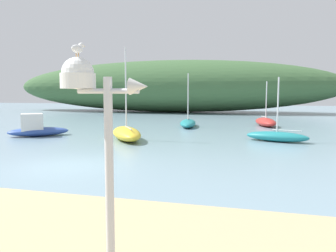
{
  "coord_description": "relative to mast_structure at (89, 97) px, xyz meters",
  "views": [
    {
      "loc": [
        6.42,
        -10.48,
        2.68
      ],
      "look_at": [
        2.86,
        3.07,
        1.24
      ],
      "focal_mm": 35.26,
      "sensor_mm": 36.0,
      "label": 1
    }
  ],
  "objects": [
    {
      "name": "sailboat_off_point",
      "position": [
        -2.76,
        20.9,
        -2.32
      ],
      "size": [
        1.85,
        4.31,
        4.12
      ],
      "color": "teal",
      "rests_on": "ground"
    },
    {
      "name": "sailboat_mid_channel",
      "position": [
        -4.73,
        13.09,
        -2.23
      ],
      "size": [
        3.42,
        4.35,
        5.14
      ],
      "color": "gold",
      "rests_on": "ground"
    },
    {
      "name": "seagull_on_radar",
      "position": [
        -0.16,
        0.01,
        0.66
      ],
      "size": [
        0.13,
        0.28,
        0.2
      ],
      "color": "orange",
      "rests_on": "mast_structure"
    },
    {
      "name": "sailboat_inner_mooring",
      "position": [
        3.1,
        23.0,
        -2.28
      ],
      "size": [
        2.11,
        4.01,
        3.53
      ],
      "color": "#B72D28",
      "rests_on": "ground"
    },
    {
      "name": "distant_hill",
      "position": [
        -9.26,
        39.62,
        0.87
      ],
      "size": [
        45.43,
        10.36,
        6.97
      ],
      "primitive_type": "ellipsoid",
      "color": "#3D6038",
      "rests_on": "ground"
    },
    {
      "name": "ground_plane",
      "position": [
        -4.21,
        6.36,
        -2.61
      ],
      "size": [
        120.0,
        120.0,
        0.0
      ],
      "primitive_type": "plane",
      "color": "#7A99A8"
    },
    {
      "name": "mast_structure",
      "position": [
        0.0,
        0.0,
        0.0
      ],
      "size": [
        1.25,
        0.48,
        2.96
      ],
      "color": "silver",
      "rests_on": "beach_sand"
    },
    {
      "name": "sailboat_far_left",
      "position": [
        3.43,
        14.56,
        -2.32
      ],
      "size": [
        3.48,
        1.92,
        3.49
      ],
      "color": "teal",
      "rests_on": "ground"
    },
    {
      "name": "motorboat_outer_mooring",
      "position": [
        -10.66,
        13.2,
        -2.14
      ],
      "size": [
        3.6,
        3.2,
        1.38
      ],
      "color": "#2D4C9E",
      "rests_on": "ground"
    }
  ]
}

